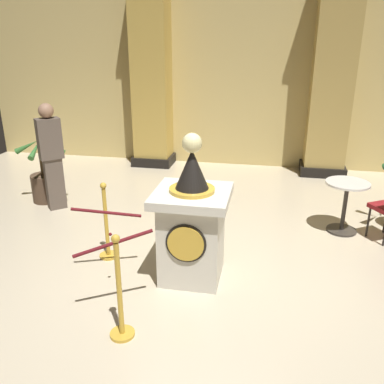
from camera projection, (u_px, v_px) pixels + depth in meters
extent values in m
plane|color=beige|center=(199.00, 279.00, 4.86)|extent=(11.57, 11.57, 0.00)
cube|color=tan|center=(240.00, 68.00, 8.65)|extent=(11.57, 0.16, 4.17)
cube|color=beige|center=(192.00, 239.00, 4.76)|extent=(0.68, 0.68, 0.98)
cube|color=beige|center=(192.00, 196.00, 4.57)|extent=(0.85, 0.85, 0.10)
cylinder|color=gold|center=(186.00, 244.00, 4.39)|extent=(0.40, 0.03, 0.40)
cylinder|color=black|center=(186.00, 244.00, 4.40)|extent=(0.45, 0.01, 0.45)
cylinder|color=gold|center=(192.00, 190.00, 4.55)|extent=(0.51, 0.51, 0.04)
cone|color=black|center=(192.00, 169.00, 4.46)|extent=(0.37, 0.37, 0.44)
cylinder|color=gold|center=(192.00, 150.00, 4.39)|extent=(0.03, 0.03, 0.05)
sphere|color=beige|center=(192.00, 143.00, 4.36)|extent=(0.22, 0.22, 0.22)
cylinder|color=gold|center=(109.00, 255.00, 5.36)|extent=(0.24, 0.24, 0.03)
cylinder|color=gold|center=(106.00, 224.00, 5.20)|extent=(0.05, 0.05, 0.94)
sphere|color=gold|center=(103.00, 186.00, 5.02)|extent=(0.08, 0.08, 0.08)
cylinder|color=gold|center=(122.00, 334.00, 3.93)|extent=(0.24, 0.24, 0.03)
cylinder|color=gold|center=(119.00, 291.00, 3.77)|extent=(0.05, 0.05, 0.99)
sphere|color=gold|center=(115.00, 239.00, 3.58)|extent=(0.08, 0.08, 0.08)
cylinder|color=#591419|center=(107.00, 213.00, 4.73)|extent=(0.73, 0.39, 0.22)
cylinder|color=#591419|center=(113.00, 243.00, 4.02)|extent=(0.73, 0.39, 0.22)
sphere|color=#591419|center=(110.00, 234.00, 4.40)|extent=(0.04, 0.04, 0.04)
cube|color=black|center=(155.00, 159.00, 9.37)|extent=(0.87, 0.87, 0.20)
cube|color=gold|center=(152.00, 72.00, 8.70)|extent=(0.75, 0.75, 4.00)
cube|color=black|center=(321.00, 168.00, 8.71)|extent=(0.90, 0.90, 0.20)
cube|color=tan|center=(332.00, 75.00, 8.05)|extent=(0.79, 0.79, 4.00)
cylinder|color=#4C3828|center=(45.00, 188.00, 7.13)|extent=(0.46, 0.46, 0.48)
cylinder|color=brown|center=(43.00, 165.00, 6.98)|extent=(0.08, 0.08, 0.33)
cone|color=#387533|center=(52.00, 147.00, 6.84)|extent=(0.44, 0.13, 0.29)
cone|color=#387533|center=(47.00, 143.00, 7.07)|extent=(0.10, 0.43, 0.31)
cone|color=#387533|center=(27.00, 146.00, 6.88)|extent=(0.44, 0.17, 0.29)
cone|color=#387533|center=(35.00, 149.00, 6.66)|extent=(0.16, 0.43, 0.30)
cube|color=brown|center=(55.00, 184.00, 6.75)|extent=(0.33, 0.32, 0.86)
cube|color=brown|center=(49.00, 139.00, 6.49)|extent=(0.41, 0.41, 0.65)
sphere|color=#997056|center=(46.00, 111.00, 6.33)|extent=(0.23, 0.23, 0.23)
cylinder|color=#332D28|center=(341.00, 230.00, 6.06)|extent=(0.43, 0.43, 0.03)
cylinder|color=#332D28|center=(344.00, 208.00, 5.94)|extent=(0.06, 0.06, 0.75)
cylinder|color=silver|center=(348.00, 183.00, 5.81)|extent=(0.62, 0.62, 0.03)
cylinder|color=black|center=(368.00, 222.00, 5.84)|extent=(0.03, 0.03, 0.45)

